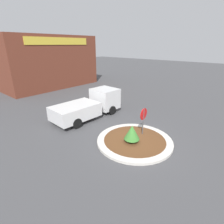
{
  "coord_description": "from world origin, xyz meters",
  "views": [
    {
      "loc": [
        -8.52,
        -5.32,
        5.96
      ],
      "look_at": [
        0.91,
        2.7,
        1.14
      ],
      "focal_mm": 28.0,
      "sensor_mm": 36.0,
      "label": 1
    }
  ],
  "objects": [
    {
      "name": "ground_plane",
      "position": [
        0.0,
        0.0,
        0.0
      ],
      "size": [
        120.0,
        120.0,
        0.0
      ],
      "primitive_type": "plane",
      "color": "#474749"
    },
    {
      "name": "traffic_island",
      "position": [
        0.0,
        0.0,
        0.08
      ],
      "size": [
        4.88,
        4.88,
        0.16
      ],
      "color": "beige",
      "rests_on": "ground_plane"
    },
    {
      "name": "stop_sign",
      "position": [
        0.99,
        0.02,
        1.44
      ],
      "size": [
        0.81,
        0.07,
        2.07
      ],
      "color": "#4C4C51",
      "rests_on": "ground_plane"
    },
    {
      "name": "island_shrub",
      "position": [
        -0.35,
        -0.0,
        0.84
      ],
      "size": [
        0.98,
        0.98,
        1.14
      ],
      "color": "brown",
      "rests_on": "traffic_island"
    },
    {
      "name": "utility_truck",
      "position": [
        1.1,
        5.37,
        1.04
      ],
      "size": [
        6.31,
        2.62,
        2.16
      ],
      "rotation": [
        0.0,
        0.0,
        -0.05
      ],
      "color": "silver",
      "rests_on": "ground_plane"
    },
    {
      "name": "storefront_building",
      "position": [
        5.59,
        18.68,
        3.57
      ],
      "size": [
        13.14,
        6.07,
        7.14
      ],
      "color": "brown",
      "rests_on": "ground_plane"
    }
  ]
}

